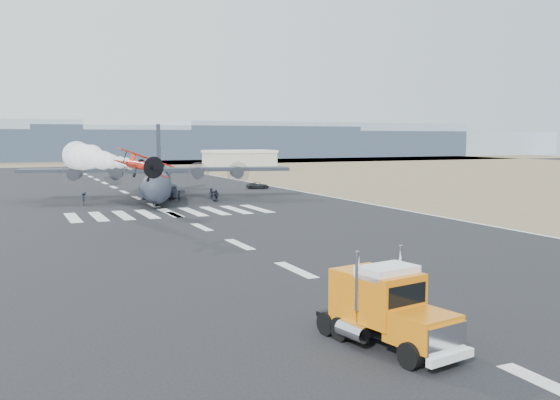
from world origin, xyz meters
TOP-DOWN VIEW (x-y plane):
  - ground at (0.00, 0.00)m, footprint 500.00×500.00m
  - scrub_far at (0.00, 230.00)m, footprint 500.00×80.00m
  - runway_markings at (0.00, 60.00)m, footprint 60.00×260.00m
  - ridge_seg_d at (0.00, 260.00)m, footprint 150.00×50.00m
  - ridge_seg_e at (65.00, 260.00)m, footprint 150.00×50.00m
  - ridge_seg_f at (130.00, 260.00)m, footprint 150.00×50.00m
  - ridge_seg_g at (195.00, 260.00)m, footprint 150.00×50.00m
  - hangar_right at (46.00, 150.00)m, footprint 20.50×12.50m
  - semi_truck at (-3.32, -4.87)m, footprint 4.10×8.69m
  - aerobatic_biplane at (-6.48, 35.10)m, footprint 6.02×5.68m
  - smoke_trail at (-9.45, 56.90)m, footprint 5.57×26.24m
  - transport_aircraft at (3.11, 70.62)m, footprint 41.35×33.81m
  - support_vehicle at (24.54, 81.11)m, footprint 4.60×2.67m
  - crew_a at (4.46, 62.73)m, footprint 0.60×0.71m
  - crew_b at (1.03, 62.25)m, footprint 0.89×0.59m
  - crew_c at (-9.12, 63.98)m, footprint 0.68×1.27m
  - crew_d at (9.73, 60.79)m, footprint 1.21×1.04m
  - crew_e at (9.89, 62.34)m, footprint 0.68×0.91m
  - crew_f at (1.47, 63.00)m, footprint 1.48×1.51m
  - crew_g at (4.03, 65.00)m, footprint 0.73×0.69m
  - crew_h at (10.22, 64.90)m, footprint 0.78×0.97m

SIDE VIEW (x-z plane):
  - ground at x=0.00m, z-range 0.00..0.00m
  - scrub_far at x=0.00m, z-range 0.00..0.00m
  - runway_markings at x=0.00m, z-range 0.00..0.01m
  - support_vehicle at x=24.54m, z-range 0.00..1.21m
  - crew_g at x=4.03m, z-range 0.00..1.58m
  - crew_e at x=9.89m, z-range 0.00..1.66m
  - crew_f at x=1.47m, z-range 0.00..1.72m
  - crew_h at x=10.22m, z-range 0.00..1.73m
  - crew_b at x=1.03m, z-range 0.00..1.76m
  - crew_a at x=4.46m, z-range 0.00..1.79m
  - crew_d at x=9.73m, z-range 0.00..1.84m
  - crew_c at x=-9.12m, z-range 0.00..1.89m
  - semi_truck at x=-3.32m, z-range -0.03..3.78m
  - hangar_right at x=46.00m, z-range 0.06..5.96m
  - transport_aircraft at x=3.11m, z-range -2.92..9.12m
  - ridge_seg_d at x=0.00m, z-range 0.00..13.00m
  - ridge_seg_g at x=195.00m, z-range 0.00..13.00m
  - aerobatic_biplane at x=-6.48m, z-range 5.24..8.58m
  - smoke_trail at x=-9.45m, z-range 5.12..9.05m
  - ridge_seg_e at x=65.00m, z-range 0.00..15.00m
  - ridge_seg_f at x=130.00m, z-range 0.00..17.00m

